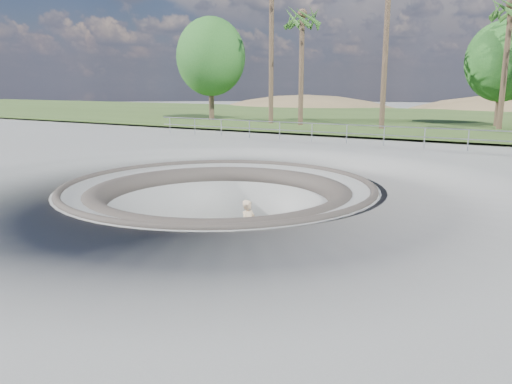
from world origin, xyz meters
TOP-DOWN VIEW (x-y plane):
  - ground at (0.00, 0.00)m, footprint 180.00×180.00m
  - skate_bowl at (0.00, 0.00)m, footprint 14.00×14.00m
  - grass_strip at (0.00, 34.00)m, footprint 180.00×36.00m
  - distant_hills at (3.78, 57.17)m, footprint 103.20×45.00m
  - safety_railing at (0.00, 12.00)m, footprint 25.00×0.06m
  - skateboard at (1.58, -0.75)m, footprint 0.92×0.52m
  - skater at (1.58, -0.75)m, footprint 0.47×0.65m
  - palm_b at (-6.90, 20.95)m, footprint 2.60×2.60m
  - palm_d at (6.32, 24.55)m, footprint 2.60×2.60m
  - bushy_tree_left at (-15.94, 22.30)m, footprint 5.98×5.44m
  - bushy_tree_mid at (5.95, 27.25)m, footprint 5.24×4.76m

SIDE VIEW (x-z plane):
  - distant_hills at x=3.78m, z-range -21.32..7.28m
  - skate_bowl at x=0.00m, z-range -3.88..0.22m
  - skateboard at x=1.58m, z-range -1.87..-1.78m
  - skater at x=1.58m, z-range -1.81..-0.17m
  - ground at x=0.00m, z-range 0.00..0.00m
  - grass_strip at x=0.00m, z-range 0.16..0.28m
  - safety_railing at x=0.00m, z-range 0.18..1.20m
  - bushy_tree_mid at x=5.95m, z-range 1.08..8.63m
  - bushy_tree_left at x=-15.94m, z-range 1.21..9.84m
  - palm_b at x=-6.90m, z-range 3.32..12.17m
  - palm_d at x=6.32m, z-range 3.41..12.45m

